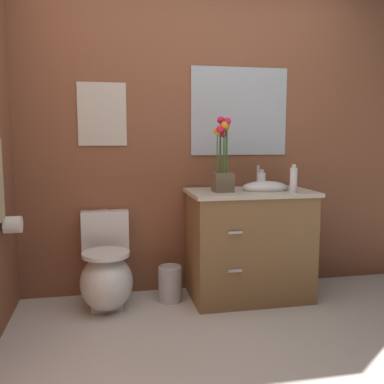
{
  "coord_description": "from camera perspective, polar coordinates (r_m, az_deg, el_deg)",
  "views": [
    {
      "loc": [
        -0.78,
        -1.97,
        1.25
      ],
      "look_at": [
        -0.15,
        1.1,
        0.85
      ],
      "focal_mm": 40.64,
      "sensor_mm": 36.0,
      "label": 1
    }
  ],
  "objects": [
    {
      "name": "ground_plane",
      "position": [
        2.46,
        9.29,
        -23.3
      ],
      "size": [
        9.54,
        9.54,
        0.0
      ],
      "primitive_type": "plane",
      "color": "beige"
    },
    {
      "name": "wall_back",
      "position": [
        3.58,
        4.28,
        7.29
      ],
      "size": [
        4.45,
        0.05,
        2.5
      ],
      "primitive_type": "cube",
      "color": "brown",
      "rests_on": "ground_plane"
    },
    {
      "name": "toilet",
      "position": [
        3.3,
        -11.18,
        -10.58
      ],
      "size": [
        0.38,
        0.59,
        0.69
      ],
      "color": "white",
      "rests_on": "ground_plane"
    },
    {
      "name": "vanity_cabinet",
      "position": [
        3.4,
        7.58,
        -6.64
      ],
      "size": [
        0.94,
        0.56,
        1.02
      ],
      "color": "brown",
      "rests_on": "ground_plane"
    },
    {
      "name": "flower_vase",
      "position": [
        3.21,
        4.06,
        3.77
      ],
      "size": [
        0.14,
        0.14,
        0.55
      ],
      "color": "brown",
      "rests_on": "vanity_cabinet"
    },
    {
      "name": "soap_bottle",
      "position": [
        3.42,
        9.09,
        1.51
      ],
      "size": [
        0.07,
        0.07,
        0.15
      ],
      "color": "white",
      "rests_on": "vanity_cabinet"
    },
    {
      "name": "lotion_bottle",
      "position": [
        3.26,
        13.18,
        1.61
      ],
      "size": [
        0.05,
        0.05,
        0.21
      ],
      "color": "white",
      "rests_on": "vanity_cabinet"
    },
    {
      "name": "trash_bin",
      "position": [
        3.39,
        -2.89,
        -11.89
      ],
      "size": [
        0.18,
        0.18,
        0.27
      ],
      "color": "#B7B7BC",
      "rests_on": "ground_plane"
    },
    {
      "name": "wall_poster",
      "position": [
        3.42,
        -11.71,
        9.97
      ],
      "size": [
        0.36,
        0.01,
        0.48
      ],
      "primitive_type": "cube",
      "color": "beige"
    },
    {
      "name": "wall_mirror",
      "position": [
        3.59,
        6.25,
        10.46
      ],
      "size": [
        0.8,
        0.01,
        0.7
      ],
      "primitive_type": "cube",
      "color": "#B2BCC6"
    },
    {
      "name": "toilet_paper_roll",
      "position": [
        3.06,
        -22.45,
        -3.98
      ],
      "size": [
        0.11,
        0.11,
        0.11
      ],
      "primitive_type": "cylinder",
      "rotation": [
        0.0,
        1.57,
        0.0
      ],
      "color": "white"
    }
  ]
}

